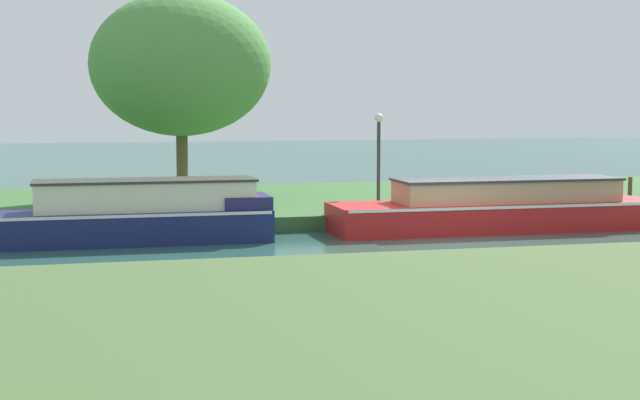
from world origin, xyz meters
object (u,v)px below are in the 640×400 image
navy_narrowboat (138,215)px  willow_tree_left (181,65)px  mooring_post_near (630,191)px  red_barge (498,208)px  lamp_post (379,147)px

navy_narrowboat → willow_tree_left: willow_tree_left is taller
willow_tree_left → mooring_post_near: (12.15, -5.04, -3.63)m
red_barge → willow_tree_left: (-7.48, 6.43, 3.85)m
red_barge → willow_tree_left: 10.59m
navy_narrowboat → willow_tree_left: (1.70, 6.43, 3.77)m
navy_narrowboat → willow_tree_left: size_ratio=1.08×
red_barge → lamp_post: (-2.46, 2.53, 1.48)m
mooring_post_near → willow_tree_left: bearing=157.5°
mooring_post_near → navy_narrowboat: bearing=-174.3°
red_barge → navy_narrowboat: navy_narrowboat is taller
lamp_post → navy_narrowboat: bearing=-159.4°
lamp_post → red_barge: bearing=-45.8°
willow_tree_left → lamp_post: bearing=-37.9°
red_barge → mooring_post_near: bearing=16.6°
red_barge → lamp_post: 3.82m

